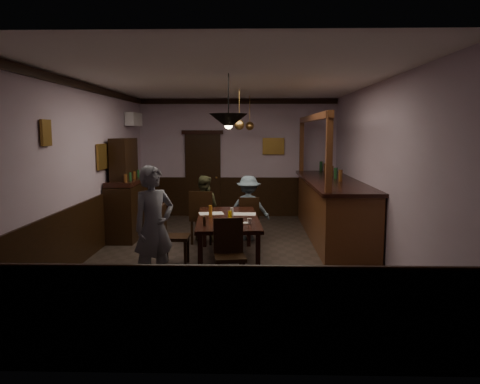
{
  "coord_description": "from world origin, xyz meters",
  "views": [
    {
      "loc": [
        0.35,
        -7.96,
        2.16
      ],
      "look_at": [
        0.15,
        -0.1,
        1.15
      ],
      "focal_mm": 35.0,
      "sensor_mm": 36.0,
      "label": 1
    }
  ],
  "objects_px": {
    "chair_side": "(170,232)",
    "sideboard": "(127,198)",
    "dining_table": "(228,221)",
    "person_standing": "(154,227)",
    "pendant_iron": "(228,121)",
    "chair_far_right": "(249,218)",
    "coffee_cup": "(249,221)",
    "person_seated_left": "(204,208)",
    "pendant_brass_far": "(250,126)",
    "soda_can": "(230,214)",
    "pendant_brass_mid": "(239,125)",
    "chair_far_left": "(202,215)",
    "person_seated_right": "(249,208)",
    "bar_counter": "(331,207)",
    "chair_near": "(229,250)"
  },
  "relations": [
    {
      "from": "person_seated_right",
      "to": "bar_counter",
      "type": "bearing_deg",
      "value": -162.74
    },
    {
      "from": "dining_table",
      "to": "pendant_brass_far",
      "type": "bearing_deg",
      "value": 84.3
    },
    {
      "from": "chair_side",
      "to": "soda_can",
      "type": "xyz_separation_m",
      "value": [
        0.96,
        0.2,
        0.26
      ]
    },
    {
      "from": "chair_far_right",
      "to": "pendant_iron",
      "type": "height_order",
      "value": "pendant_iron"
    },
    {
      "from": "person_seated_left",
      "to": "chair_side",
      "type": "bearing_deg",
      "value": 92.25
    },
    {
      "from": "sideboard",
      "to": "chair_far_right",
      "type": "bearing_deg",
      "value": -10.93
    },
    {
      "from": "coffee_cup",
      "to": "pendant_brass_mid",
      "type": "bearing_deg",
      "value": 91.28
    },
    {
      "from": "chair_far_right",
      "to": "pendant_iron",
      "type": "bearing_deg",
      "value": 83.34
    },
    {
      "from": "dining_table",
      "to": "person_standing",
      "type": "xyz_separation_m",
      "value": [
        -0.96,
        -1.32,
        0.17
      ]
    },
    {
      "from": "sideboard",
      "to": "chair_far_left",
      "type": "bearing_deg",
      "value": -19.22
    },
    {
      "from": "pendant_brass_mid",
      "to": "pendant_brass_far",
      "type": "height_order",
      "value": "same"
    },
    {
      "from": "chair_far_right",
      "to": "coffee_cup",
      "type": "relative_size",
      "value": 11.42
    },
    {
      "from": "chair_side",
      "to": "coffee_cup",
      "type": "xyz_separation_m",
      "value": [
        1.28,
        -0.28,
        0.25
      ]
    },
    {
      "from": "person_standing",
      "to": "bar_counter",
      "type": "bearing_deg",
      "value": 4.6
    },
    {
      "from": "pendant_brass_far",
      "to": "coffee_cup",
      "type": "bearing_deg",
      "value": -89.72
    },
    {
      "from": "soda_can",
      "to": "pendant_brass_far",
      "type": "relative_size",
      "value": 0.15
    },
    {
      "from": "pendant_brass_far",
      "to": "sideboard",
      "type": "bearing_deg",
      "value": -146.23
    },
    {
      "from": "person_seated_left",
      "to": "pendant_brass_mid",
      "type": "relative_size",
      "value": 1.61
    },
    {
      "from": "person_seated_right",
      "to": "pendant_iron",
      "type": "relative_size",
      "value": 1.63
    },
    {
      "from": "chair_near",
      "to": "pendant_brass_mid",
      "type": "relative_size",
      "value": 1.19
    },
    {
      "from": "chair_far_right",
      "to": "sideboard",
      "type": "distance_m",
      "value": 2.58
    },
    {
      "from": "chair_far_right",
      "to": "person_standing",
      "type": "xyz_separation_m",
      "value": [
        -1.31,
        -2.63,
        0.35
      ]
    },
    {
      "from": "chair_far_left",
      "to": "pendant_iron",
      "type": "distance_m",
      "value": 2.74
    },
    {
      "from": "chair_side",
      "to": "person_standing",
      "type": "distance_m",
      "value": 1.1
    },
    {
      "from": "bar_counter",
      "to": "pendant_iron",
      "type": "distance_m",
      "value": 3.73
    },
    {
      "from": "chair_far_right",
      "to": "pendant_brass_far",
      "type": "relative_size",
      "value": 1.13
    },
    {
      "from": "person_seated_right",
      "to": "chair_side",
      "type": "bearing_deg",
      "value": 63.14
    },
    {
      "from": "dining_table",
      "to": "pendant_brass_far",
      "type": "height_order",
      "value": "pendant_brass_far"
    },
    {
      "from": "soda_can",
      "to": "person_standing",
      "type": "bearing_deg",
      "value": -128.44
    },
    {
      "from": "person_standing",
      "to": "chair_near",
      "type": "bearing_deg",
      "value": -42.01
    },
    {
      "from": "chair_far_right",
      "to": "soda_can",
      "type": "height_order",
      "value": "chair_far_right"
    },
    {
      "from": "person_standing",
      "to": "dining_table",
      "type": "bearing_deg",
      "value": 11.84
    },
    {
      "from": "chair_far_right",
      "to": "person_seated_right",
      "type": "distance_m",
      "value": 0.31
    },
    {
      "from": "person_seated_left",
      "to": "pendant_brass_far",
      "type": "distance_m",
      "value": 2.71
    },
    {
      "from": "dining_table",
      "to": "soda_can",
      "type": "distance_m",
      "value": 0.15
    },
    {
      "from": "bar_counter",
      "to": "pendant_brass_mid",
      "type": "height_order",
      "value": "pendant_brass_mid"
    },
    {
      "from": "chair_side",
      "to": "pendant_iron",
      "type": "height_order",
      "value": "pendant_iron"
    },
    {
      "from": "chair_far_right",
      "to": "pendant_brass_far",
      "type": "xyz_separation_m",
      "value": [
        -0.0,
        2.16,
        1.8
      ]
    },
    {
      "from": "chair_far_right",
      "to": "person_standing",
      "type": "height_order",
      "value": "person_standing"
    },
    {
      "from": "person_seated_left",
      "to": "dining_table",
      "type": "bearing_deg",
      "value": 123.89
    },
    {
      "from": "coffee_cup",
      "to": "pendant_brass_far",
      "type": "bearing_deg",
      "value": 86.13
    },
    {
      "from": "chair_side",
      "to": "sideboard",
      "type": "bearing_deg",
      "value": 30.68
    },
    {
      "from": "soda_can",
      "to": "pendant_brass_far",
      "type": "xyz_separation_m",
      "value": [
        0.3,
        3.53,
        1.49
      ]
    },
    {
      "from": "chair_far_right",
      "to": "soda_can",
      "type": "relative_size",
      "value": 7.62
    },
    {
      "from": "chair_far_left",
      "to": "chair_far_right",
      "type": "xyz_separation_m",
      "value": [
        0.91,
        0.07,
        -0.07
      ]
    },
    {
      "from": "pendant_brass_mid",
      "to": "coffee_cup",
      "type": "bearing_deg",
      "value": -84.57
    },
    {
      "from": "coffee_cup",
      "to": "pendant_iron",
      "type": "xyz_separation_m",
      "value": [
        -0.31,
        -0.25,
        1.51
      ]
    },
    {
      "from": "chair_far_right",
      "to": "person_seated_right",
      "type": "bearing_deg",
      "value": -86.09
    },
    {
      "from": "dining_table",
      "to": "pendant_brass_mid",
      "type": "height_order",
      "value": "pendant_brass_mid"
    },
    {
      "from": "soda_can",
      "to": "pendant_iron",
      "type": "bearing_deg",
      "value": -88.69
    }
  ]
}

